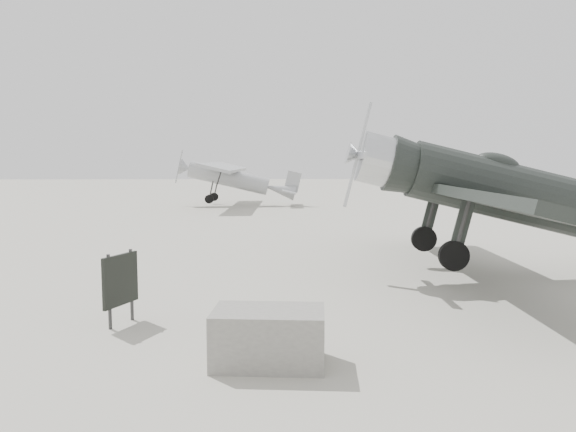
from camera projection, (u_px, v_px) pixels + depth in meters
name	position (u px, v px, depth m)	size (l,w,h in m)	color
ground	(327.00, 297.00, 13.02)	(160.00, 160.00, 0.00)	gray
lowwing_monoplane	(514.00, 194.00, 14.98)	(9.45, 13.14, 4.25)	black
highwing_monoplane	(234.00, 175.00, 38.74)	(8.40, 11.84, 3.36)	#949699
equipment_block	(269.00, 337.00, 8.70)	(1.72, 1.08, 0.86)	slate
sign_board	(120.00, 281.00, 10.75)	(0.47, 0.92, 1.42)	#333333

